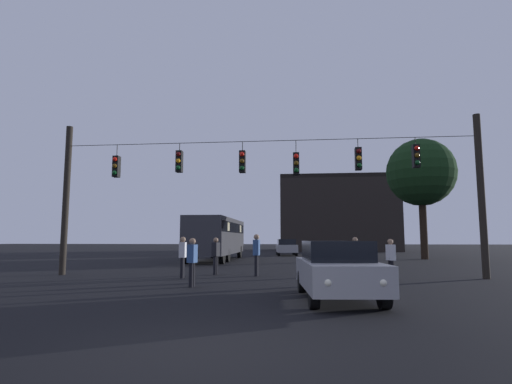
{
  "coord_description": "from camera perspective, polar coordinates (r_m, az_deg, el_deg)",
  "views": [
    {
      "loc": [
        1.52,
        -5.74,
        1.58
      ],
      "look_at": [
        -0.28,
        11.32,
        3.55
      ],
      "focal_mm": 28.54,
      "sensor_mm": 36.0,
      "label": 1
    }
  ],
  "objects": [
    {
      "name": "tree_left_silhouette",
      "position": [
        34.38,
        22.11,
        2.51
      ],
      "size": [
        5.26,
        5.26,
        9.37
      ],
      "color": "black",
      "rests_on": "ground"
    },
    {
      "name": "pedestrian_near_bus",
      "position": [
        17.48,
        0.07,
        -8.42
      ],
      "size": [
        0.27,
        0.38,
        1.76
      ],
      "color": "black",
      "rests_on": "ground"
    },
    {
      "name": "pedestrian_far_side",
      "position": [
        16.11,
        18.38,
        -8.71
      ],
      "size": [
        0.31,
        0.4,
        1.57
      ],
      "color": "black",
      "rests_on": "ground"
    },
    {
      "name": "overhead_signal_span",
      "position": [
        17.33,
        1.07,
        1.2
      ],
      "size": [
        17.97,
        0.44,
        6.66
      ],
      "color": "black",
      "rests_on": "ground"
    },
    {
      "name": "corner_building",
      "position": [
        55.45,
        11.2,
        -3.17
      ],
      "size": [
        14.44,
        11.98,
        9.43
      ],
      "color": "black",
      "rests_on": "ground"
    },
    {
      "name": "car_near_right",
      "position": [
        11.06,
        11.27,
        -10.49
      ],
      "size": [
        2.16,
        4.45,
        1.52
      ],
      "color": "#99999E",
      "rests_on": "ground"
    },
    {
      "name": "pedestrian_crossing_center",
      "position": [
        18.25,
        13.76,
        -8.41
      ],
      "size": [
        0.32,
        0.41,
        1.64
      ],
      "color": "black",
      "rests_on": "ground"
    },
    {
      "name": "city_bus",
      "position": [
        30.09,
        -5.44,
        -5.96
      ],
      "size": [
        2.65,
        11.03,
        3.0
      ],
      "color": "#2D2D33",
      "rests_on": "ground"
    },
    {
      "name": "ground_plane",
      "position": [
        30.32,
        3.17,
        -9.51
      ],
      "size": [
        168.0,
        168.0,
        0.0
      ],
      "primitive_type": "plane",
      "color": "black",
      "rests_on": "ground"
    },
    {
      "name": "pedestrian_trailing",
      "position": [
        16.86,
        -10.25,
        -8.64
      ],
      "size": [
        0.26,
        0.37,
        1.65
      ],
      "color": "black",
      "rests_on": "ground"
    },
    {
      "name": "pedestrian_crossing_left",
      "position": [
        18.16,
        -5.67,
        -8.61
      ],
      "size": [
        0.32,
        0.41,
        1.63
      ],
      "color": "black",
      "rests_on": "ground"
    },
    {
      "name": "pedestrian_crossing_right",
      "position": [
        13.75,
        -8.94,
        -9.32
      ],
      "size": [
        0.28,
        0.39,
        1.6
      ],
      "color": "black",
      "rests_on": "ground"
    },
    {
      "name": "car_far_left",
      "position": [
        38.66,
        4.29,
        -7.68
      ],
      "size": [
        2.21,
        4.46,
        1.52
      ],
      "color": "#99999E",
      "rests_on": "ground"
    }
  ]
}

